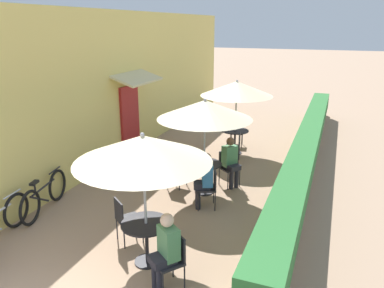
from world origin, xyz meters
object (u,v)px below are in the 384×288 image
Objects in this scene: cafe_chair_near_left at (125,217)px; seated_patron_near_right at (165,249)px; patio_table_mid at (204,171)px; cafe_chair_mid_right at (175,168)px; cafe_chair_far_left at (236,145)px; cafe_chair_far_right at (234,131)px; cafe_chair_mid_back at (210,185)px; patio_umbrella_far at (237,89)px; bicycle_second at (44,195)px; coffee_cup_mid at (201,162)px; patio_table_near at (146,233)px; seated_patron_mid_left at (231,160)px; patio_table_far at (235,136)px; patio_umbrella_mid at (205,110)px; patio_umbrella_near at (143,149)px; seated_patron_mid_back at (205,178)px; cafe_chair_near_right at (172,257)px; cafe_chair_mid_left at (228,165)px.

seated_patron_near_right is at bearing 1.57° from cafe_chair_near_left.
patio_table_mid is 0.95× the size of cafe_chair_mid_right.
cafe_chair_far_right is (-0.43, 1.45, 0.00)m from cafe_chair_far_left.
cafe_chair_mid_back is 4.00m from patio_umbrella_far.
bicycle_second is (-2.55, -5.86, -0.14)m from cafe_chair_far_right.
cafe_chair_far_left is 5.33m from bicycle_second.
cafe_chair_mid_back is at bearing -54.18° from coffee_cup_mid.
patio_table_near is at bearing -28.44° from bicycle_second.
patio_table_far is at bearing -130.46° from seated_patron_mid_left.
patio_umbrella_mid is at bearing 5.81° from cafe_chair_mid_right.
cafe_chair_far_left is 1.51m from cafe_chair_far_right.
patio_table_near is at bearing 135.00° from patio_umbrella_near.
seated_patron_mid_back is at bearing -28.36° from cafe_chair_mid_right.
cafe_chair_near_right is 3.63m from cafe_chair_mid_right.
cafe_chair_far_right reaches higher than coffee_cup_mid.
patio_table_near is at bearing 29.63° from seated_patron_mid_left.
cafe_chair_mid_right is 0.70× the size of seated_patron_mid_back.
patio_umbrella_far reaches higher than seated_patron_mid_back.
cafe_chair_near_left is at bearing -102.71° from coffee_cup_mid.
coffee_cup_mid is (-0.45, -0.72, 0.27)m from cafe_chair_mid_left.
cafe_chair_near_left is at bearing 1.57° from seated_patron_near_right.
cafe_chair_mid_left is at bearing 35.81° from cafe_chair_mid_right.
patio_umbrella_near is 5.43m from cafe_chair_far_left.
patio_table_mid is 0.76m from cafe_chair_mid_left.
seated_patron_near_right is 13.89× the size of coffee_cup_mid.
patio_umbrella_near is 2.61× the size of cafe_chair_mid_right.
patio_table_far is 0.95× the size of cafe_chair_far_right.
seated_patron_mid_back is 3.42m from bicycle_second.
patio_umbrella_near reaches higher than patio_table_mid.
patio_table_near is 2.86m from coffee_cup_mid.
cafe_chair_far_left and cafe_chair_far_right have the same top height.
patio_umbrella_near is at bearing -68.11° from cafe_chair_mid_right.
cafe_chair_mid_back is at bearing -90.00° from seated_patron_mid_back.
patio_table_mid is (-0.03, 2.93, -1.46)m from patio_umbrella_near.
cafe_chair_far_right is at bearing 106.35° from patio_umbrella_far.
seated_patron_mid_back is 0.70× the size of bicycle_second.
patio_table_far is (-0.46, 2.38, 0.03)m from cafe_chair_mid_left.
patio_table_far is 0.36× the size of patio_umbrella_far.
cafe_chair_near_left is 0.49× the size of bicycle_second.
cafe_chair_near_left is at bearing 19.40° from cafe_chair_mid_left.
seated_patron_mid_left is at bearing 50.86° from coffee_cup_mid.
cafe_chair_mid_left reaches higher than coffee_cup_mid.
cafe_chair_mid_right is 0.38× the size of patio_umbrella_far.
patio_umbrella_mid is (0.61, 2.53, 1.50)m from cafe_chair_near_left.
cafe_chair_far_left is (0.11, 5.22, -1.50)m from patio_umbrella_near.
patio_umbrella_far is at bearing 121.70° from cafe_chair_near_left.
coffee_cup_mid is at bearing -39.99° from cafe_chair_near_right.
cafe_chair_near_left and cafe_chair_mid_back have the same top height.
cafe_chair_mid_right is at bearing 178.96° from patio_umbrella_mid.
cafe_chair_mid_left and cafe_chair_far_right have the same top height.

